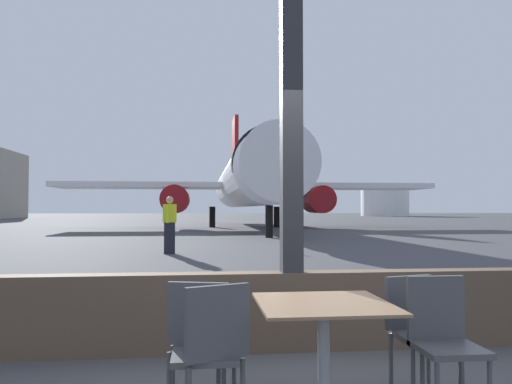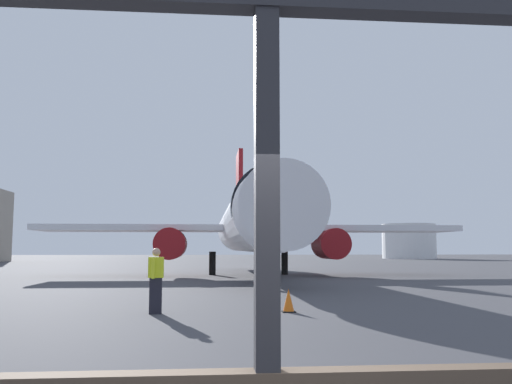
{
  "view_description": "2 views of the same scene",
  "coord_description": "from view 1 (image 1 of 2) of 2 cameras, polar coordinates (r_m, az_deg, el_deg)",
  "views": [
    {
      "loc": [
        -0.86,
        -4.76,
        1.36
      ],
      "look_at": [
        1.39,
        15.93,
        2.07
      ],
      "focal_mm": 34.85,
      "sensor_mm": 36.0,
      "label": 1
    },
    {
      "loc": [
        -0.5,
        -4.54,
        1.73
      ],
      "look_at": [
        1.71,
        20.12,
        4.28
      ],
      "focal_mm": 38.6,
      "sensor_mm": 36.0,
      "label": 2
    }
  ],
  "objects": [
    {
      "name": "fuel_storage_tank",
      "position": [
        99.79,
        14.56,
        -0.95
      ],
      "size": [
        9.16,
        9.16,
        5.98
      ],
      "primitive_type": "cylinder",
      "color": "white",
      "rests_on": "ground"
    },
    {
      "name": "cafe_chair_aisle_left",
      "position": [
        3.1,
        -5.24,
        -17.08
      ],
      "size": [
        0.5,
        0.5,
        0.91
      ],
      "color": "#4C4C51",
      "rests_on": "ground"
    },
    {
      "name": "cafe_chair_window_right",
      "position": [
        3.62,
        20.66,
        -14.92
      ],
      "size": [
        0.4,
        0.4,
        0.9
      ],
      "color": "#4C4C51",
      "rests_on": "ground"
    },
    {
      "name": "ground_plane",
      "position": [
        44.79,
        -5.12,
        -3.68
      ],
      "size": [
        220.0,
        220.0,
        0.0
      ],
      "primitive_type": "plane",
      "color": "#424247"
    },
    {
      "name": "cafe_chair_aisle_right",
      "position": [
        3.92,
        18.08,
        -14.24
      ],
      "size": [
        0.47,
        0.47,
        0.86
      ],
      "color": "#4C4C51",
      "rests_on": "ground"
    },
    {
      "name": "cafe_chair_window_left",
      "position": [
        3.44,
        -6.24,
        -15.73
      ],
      "size": [
        0.47,
        0.47,
        0.88
      ],
      "color": "#4C4C51",
      "rests_on": "ground"
    },
    {
      "name": "dining_table",
      "position": [
        3.46,
        7.78,
        -16.99
      ],
      "size": [
        0.87,
        0.87,
        0.74
      ],
      "color": "#8C6B4C",
      "rests_on": "ground"
    },
    {
      "name": "airplane",
      "position": [
        34.84,
        -1.0,
        1.24
      ],
      "size": [
        26.68,
        30.19,
        10.1
      ],
      "color": "silver",
      "rests_on": "ground"
    },
    {
      "name": "ground_crew_worker",
      "position": [
        15.26,
        -9.88,
        -3.63
      ],
      "size": [
        0.4,
        0.56,
        1.74
      ],
      "color": "black",
      "rests_on": "ground"
    },
    {
      "name": "traffic_cone",
      "position": [
        15.58,
        3.48,
        -5.85
      ],
      "size": [
        0.36,
        0.36,
        0.63
      ],
      "color": "orange",
      "rests_on": "ground"
    },
    {
      "name": "window_frame",
      "position": [
        4.84,
        4.08,
        -1.86
      ],
      "size": [
        7.39,
        0.24,
        4.01
      ],
      "color": "brown",
      "rests_on": "ground"
    }
  ]
}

